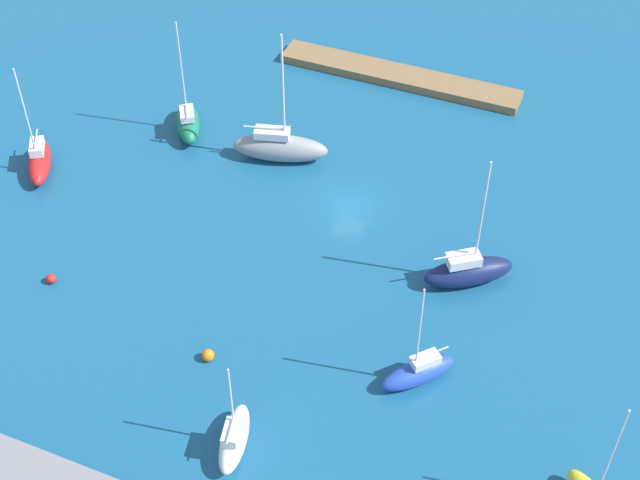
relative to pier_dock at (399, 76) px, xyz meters
name	(u,v)px	position (x,y,z in m)	size (l,w,h in m)	color
water	(349,205)	(-2.10, 17.99, -0.39)	(160.00, 160.00, 0.00)	#19567F
pier_dock	(399,76)	(0.00, 0.00, 0.00)	(22.51, 3.07, 0.77)	olive
sailboat_blue_inner_mooring	(419,372)	(-12.38, 32.32, 0.53)	(4.73, 4.97, 8.72)	#2347B2
sailboat_gray_near_pier	(280,147)	(5.27, 14.86, 0.90)	(8.16, 4.27, 11.78)	gray
sailboat_green_far_south	(188,122)	(14.02, 14.47, 0.69)	(4.64, 5.78, 10.45)	#19724C
sailboat_navy_center_basin	(468,271)	(-12.86, 22.56, 0.75)	(6.60, 5.59, 10.91)	#141E4C
sailboat_red_lone_south	(39,161)	(22.64, 23.68, 0.63)	(4.41, 5.76, 9.97)	red
sailboat_white_far_north	(234,438)	(-3.73, 41.40, 0.62)	(2.64, 5.14, 7.25)	white
mooring_buoy_orange	(208,355)	(0.93, 35.95, 0.04)	(0.85, 0.85, 0.85)	orange
mooring_buoy_red	(51,279)	(14.57, 33.98, -0.02)	(0.72, 0.72, 0.72)	red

